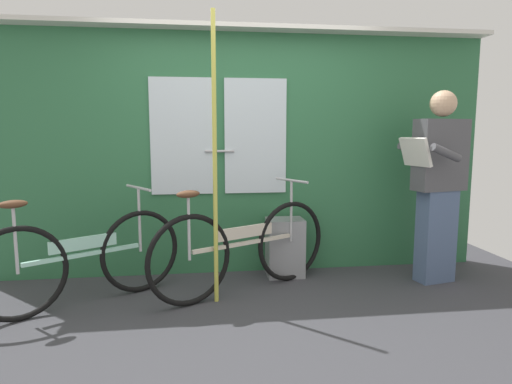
# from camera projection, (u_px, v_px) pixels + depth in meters

# --- Properties ---
(ground_plane) EXTENTS (5.89, 4.10, 0.04)m
(ground_plane) POSITION_uv_depth(u_px,v_px,m) (256.00, 324.00, 3.29)
(ground_plane) COLOR #38383D
(train_door_wall) EXTENTS (4.89, 0.28, 2.37)m
(train_door_wall) POSITION_uv_depth(u_px,v_px,m) (239.00, 148.00, 4.34)
(train_door_wall) COLOR #2D6B42
(train_door_wall) RESTS_ON ground_plane
(bicycle_near_door) EXTENTS (1.45, 0.94, 0.93)m
(bicycle_near_door) POSITION_uv_depth(u_px,v_px,m) (83.00, 259.00, 3.56)
(bicycle_near_door) COLOR black
(bicycle_near_door) RESTS_ON ground_plane
(bicycle_leaning_behind) EXTENTS (1.62, 0.89, 0.96)m
(bicycle_leaning_behind) POSITION_uv_depth(u_px,v_px,m) (243.00, 248.00, 3.85)
(bicycle_leaning_behind) COLOR black
(bicycle_leaning_behind) RESTS_ON ground_plane
(passenger_reading_newspaper) EXTENTS (0.62, 0.56, 1.76)m
(passenger_reading_newspaper) POSITION_uv_depth(u_px,v_px,m) (438.00, 183.00, 4.06)
(passenger_reading_newspaper) COLOR slate
(passenger_reading_newspaper) RESTS_ON ground_plane
(trash_bin_by_wall) EXTENTS (0.35, 0.28, 0.56)m
(trash_bin_by_wall) POSITION_uv_depth(u_px,v_px,m) (285.00, 247.00, 4.31)
(trash_bin_by_wall) COLOR gray
(trash_bin_by_wall) RESTS_ON ground_plane
(handrail_pole) EXTENTS (0.04, 0.04, 2.33)m
(handrail_pole) POSITION_uv_depth(u_px,v_px,m) (215.00, 161.00, 3.53)
(handrail_pole) COLOR #C6C14C
(handrail_pole) RESTS_ON ground_plane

